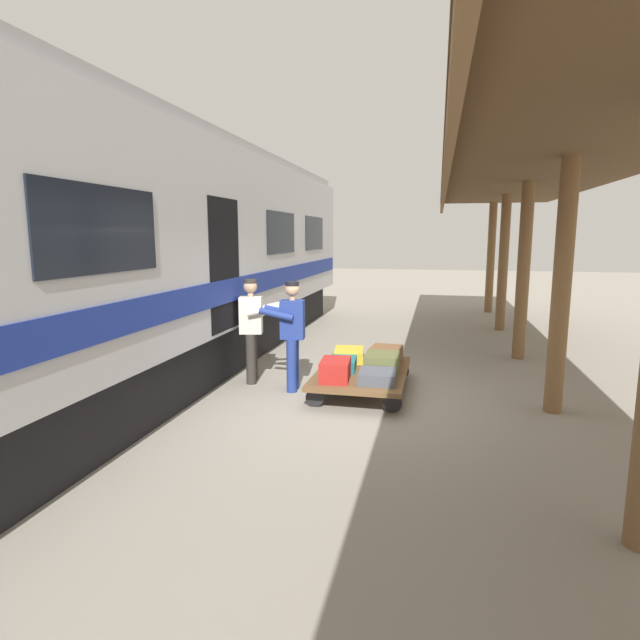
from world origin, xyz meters
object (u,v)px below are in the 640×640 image
object	(u,v)px
luggage_cart	(362,373)
suitcase_slate_roller	(377,377)
suitcase_olive_duffel	(382,363)
suitcase_yellow_case	(349,355)
porter_by_door	(252,327)
suitcase_red_plastic	(335,370)
train_car	(136,257)
suitcase_brown_leather	(386,355)
porter_in_overalls	(291,332)
suitcase_teal_softside	(343,364)

from	to	relation	value
luggage_cart	suitcase_slate_roller	bearing A→B (deg)	117.03
suitcase_olive_duffel	suitcase_yellow_case	bearing A→B (deg)	-44.42
luggage_cart	porter_by_door	distance (m)	1.93
suitcase_red_plastic	luggage_cart	bearing A→B (deg)	-117.03
suitcase_olive_duffel	suitcase_slate_roller	bearing A→B (deg)	90.00
train_car	porter_by_door	world-z (taller)	train_car
suitcase_brown_leather	suitcase_olive_duffel	bearing A→B (deg)	90.00
suitcase_red_plastic	porter_by_door	bearing A→B (deg)	-25.03
porter_in_overalls	suitcase_slate_roller	bearing A→B (deg)	162.97
porter_by_door	suitcase_brown_leather	bearing A→B (deg)	-167.06
suitcase_slate_roller	suitcase_red_plastic	bearing A→B (deg)	0.00
suitcase_yellow_case	porter_in_overalls	world-z (taller)	porter_in_overalls
suitcase_brown_leather	suitcase_olive_duffel	world-z (taller)	suitcase_olive_duffel
suitcase_slate_roller	porter_by_door	world-z (taller)	porter_by_door
suitcase_yellow_case	porter_in_overalls	bearing A→B (deg)	44.77
suitcase_brown_leather	porter_by_door	xyz separation A→B (m)	(2.13, 0.49, 0.46)
porter_by_door	suitcase_yellow_case	bearing A→B (deg)	-162.14
suitcase_yellow_case	porter_in_overalls	size ratio (longest dim) A/B	0.36
suitcase_yellow_case	suitcase_slate_roller	size ratio (longest dim) A/B	1.08
suitcase_yellow_case	porter_by_door	size ratio (longest dim) A/B	0.36
train_car	porter_in_overalls	world-z (taller)	train_car
train_car	suitcase_teal_softside	xyz separation A→B (m)	(-3.26, -0.34, -1.64)
suitcase_olive_duffel	suitcase_red_plastic	world-z (taller)	suitcase_red_plastic
suitcase_red_plastic	porter_in_overalls	size ratio (longest dim) A/B	0.36
suitcase_olive_duffel	suitcase_red_plastic	xyz separation A→B (m)	(0.61, 0.60, 0.01)
train_car	suitcase_olive_duffel	distance (m)	4.20
suitcase_slate_roller	suitcase_teal_softside	world-z (taller)	suitcase_teal_softside
suitcase_brown_leather	suitcase_teal_softside	distance (m)	0.86
luggage_cart	suitcase_brown_leather	xyz separation A→B (m)	(-0.31, -0.60, 0.18)
luggage_cart	suitcase_red_plastic	size ratio (longest dim) A/B	3.50
train_car	luggage_cart	distance (m)	4.00
suitcase_slate_roller	suitcase_teal_softside	bearing A→B (deg)	-44.42
luggage_cart	suitcase_yellow_case	size ratio (longest dim) A/B	3.53
train_car	suitcase_olive_duffel	xyz separation A→B (m)	(-3.88, -0.34, -1.59)
suitcase_slate_roller	porter_in_overalls	xyz separation A→B (m)	(1.39, -0.43, 0.51)
suitcase_yellow_case	suitcase_teal_softside	xyz separation A→B (m)	(0.00, 0.60, -0.01)
train_car	porter_in_overalls	size ratio (longest dim) A/B	9.79
suitcase_red_plastic	train_car	bearing A→B (deg)	-4.44
suitcase_red_plastic	porter_by_door	size ratio (longest dim) A/B	0.36
suitcase_brown_leather	suitcase_yellow_case	size ratio (longest dim) A/B	0.86
suitcase_brown_leather	train_car	bearing A→B (deg)	13.68
suitcase_slate_roller	porter_by_door	bearing A→B (deg)	-18.41
suitcase_olive_duffel	train_car	bearing A→B (deg)	5.08
suitcase_olive_duffel	porter_in_overalls	size ratio (longest dim) A/B	0.36
suitcase_olive_duffel	suitcase_brown_leather	bearing A→B (deg)	-90.00
luggage_cart	suitcase_teal_softside	bearing A→B (deg)	-0.00
train_car	porter_by_door	bearing A→B (deg)	-165.43
suitcase_brown_leather	suitcase_teal_softside	world-z (taller)	suitcase_brown_leather
luggage_cart	suitcase_olive_duffel	xyz separation A→B (m)	(-0.31, -0.00, 0.18)
luggage_cart	suitcase_red_plastic	world-z (taller)	suitcase_red_plastic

